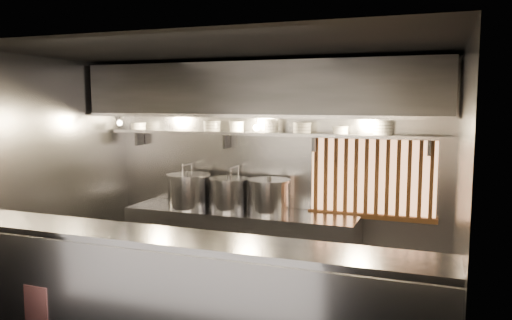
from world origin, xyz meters
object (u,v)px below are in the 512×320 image
Objects in this scene: pendant_bulb at (257,128)px; stock_pot_right at (269,196)px; heat_lamp at (119,118)px; stock_pot_left at (189,190)px; stock_pot_mid at (229,194)px.

stock_pot_right is at bearing -11.58° from pendant_bulb.
stock_pot_right is (1.98, 0.31, -0.95)m from heat_lamp.
stock_pot_right is at bearing 3.23° from stock_pot_left.
heat_lamp is 0.51× the size of stock_pot_left.
heat_lamp is 2.22m from stock_pot_right.
stock_pot_mid is at bearing -177.74° from stock_pot_right.
stock_pot_left reaches higher than stock_pot_right.
heat_lamp is 0.62× the size of stock_pot_mid.
stock_pot_mid is 0.53m from stock_pot_right.
heat_lamp is at bearing -170.99° from stock_pot_right.
pendant_bulb is at bearing 168.42° from stock_pot_right.
stock_pot_left is 1.08× the size of stock_pot_right.
heat_lamp is 0.56× the size of stock_pot_right.
stock_pot_right is at bearing 2.26° from stock_pot_mid.
stock_pot_left is 1.09m from stock_pot_right.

